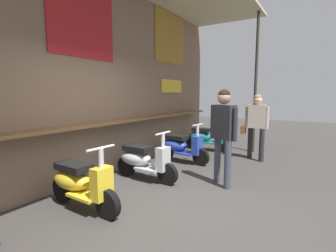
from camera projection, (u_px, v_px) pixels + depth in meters
The scene contains 8 objects.
ground_plane at pixel (171, 205), 3.76m from camera, with size 28.48×28.48×0.00m, color #383533.
market_stall_facade at pixel (81, 63), 4.47m from camera, with size 10.17×2.44×3.98m.
scooter_yellow at pixel (79, 182), 3.62m from camera, with size 0.46×1.40×0.97m.
scooter_silver at pixel (142, 160), 4.88m from camera, with size 0.46×1.40×0.97m.
scooter_blue at pixel (180, 146), 6.15m from camera, with size 0.50×1.40×0.97m.
scooter_teal at pixel (205, 137), 7.45m from camera, with size 0.46×1.40×0.97m.
shopper_with_handbag at pixel (256, 120), 6.26m from camera, with size 0.33×0.66×1.66m.
shopper_browsing at pixel (223, 126), 4.45m from camera, with size 0.34×0.56×1.74m.
Camera 1 is at (-3.07, -1.85, 1.65)m, focal length 26.83 mm.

